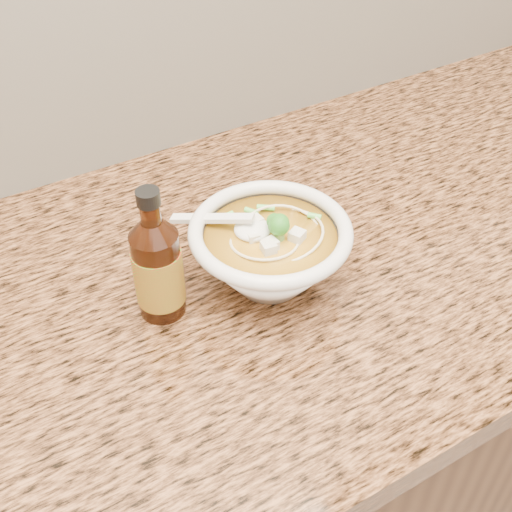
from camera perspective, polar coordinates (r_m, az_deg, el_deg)
cabinet at (r=1.18m, az=-6.11°, el=-19.83°), size 4.00×0.65×0.86m
counter_slab at (r=0.82m, az=-8.35°, el=-4.53°), size 4.00×0.68×0.04m
soup_bowl at (r=0.78m, az=1.25°, el=0.26°), size 0.20×0.20×0.11m
hot_sauce_bottle at (r=0.74m, az=-8.72°, el=-1.11°), size 0.06×0.06×0.18m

